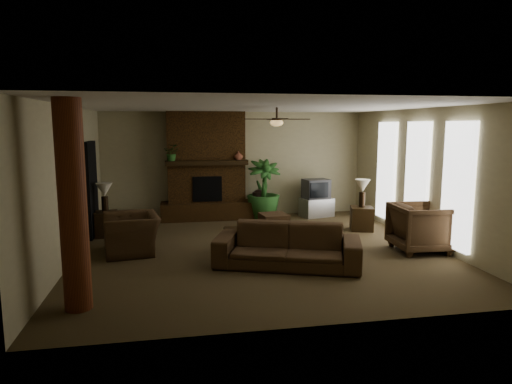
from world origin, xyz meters
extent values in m
plane|color=brown|center=(0.00, 0.00, 0.00)|extent=(7.00, 7.00, 0.00)
plane|color=silver|center=(0.00, 0.00, 2.80)|extent=(7.00, 7.00, 0.00)
plane|color=tan|center=(0.00, 3.50, 1.40)|extent=(7.00, 0.00, 7.00)
plane|color=tan|center=(0.00, -3.50, 1.40)|extent=(7.00, 0.00, 7.00)
plane|color=tan|center=(-3.50, 0.00, 1.40)|extent=(0.00, 7.00, 7.00)
plane|color=tan|center=(3.50, 0.00, 1.40)|extent=(0.00, 7.00, 7.00)
cube|color=#4E3014|center=(-0.80, 3.25, 1.40)|extent=(2.00, 0.50, 2.80)
cube|color=#4E3014|center=(-0.80, 3.15, 0.23)|extent=(2.40, 0.70, 0.45)
cube|color=black|center=(-0.80, 2.99, 0.82)|extent=(0.75, 0.04, 0.65)
cube|color=black|center=(-0.80, 2.97, 1.50)|extent=(2.10, 0.28, 0.12)
cube|color=white|center=(3.45, 1.60, 1.35)|extent=(0.08, 0.85, 2.35)
cube|color=white|center=(3.45, 0.20, 1.35)|extent=(0.08, 0.85, 2.35)
cube|color=white|center=(3.45, -1.20, 1.35)|extent=(0.08, 0.85, 2.35)
cylinder|color=brown|center=(-2.95, -2.40, 1.40)|extent=(0.36, 0.36, 2.80)
cube|color=black|center=(-3.44, 1.80, 1.05)|extent=(0.10, 1.00, 2.10)
cylinder|color=black|center=(0.40, 0.30, 2.68)|extent=(0.04, 0.04, 0.24)
cylinder|color=black|center=(0.40, 0.30, 2.56)|extent=(0.20, 0.20, 0.06)
ellipsoid|color=#F2BF72|center=(0.40, 0.30, 2.50)|extent=(0.26, 0.26, 0.14)
cube|color=black|center=(0.80, 0.30, 2.57)|extent=(0.55, 0.12, 0.01)
cube|color=black|center=(0.00, 0.30, 2.57)|extent=(0.55, 0.12, 0.01)
cube|color=black|center=(0.40, 0.70, 2.57)|extent=(0.12, 0.55, 0.01)
cube|color=black|center=(0.40, -0.10, 2.57)|extent=(0.12, 0.55, 0.01)
imported|color=#44301D|center=(0.28, -1.12, 0.49)|extent=(2.60, 1.54, 0.98)
imported|color=#44301D|center=(-2.47, 0.26, 0.50)|extent=(0.93, 1.26, 1.00)
imported|color=#44301D|center=(3.07, -0.68, 0.52)|extent=(1.00, 1.06, 1.04)
cube|color=black|center=(-0.09, -0.06, 0.40)|extent=(1.20, 0.70, 0.06)
cube|color=black|center=(-0.59, -0.31, 0.18)|extent=(0.07, 0.07, 0.37)
cube|color=black|center=(0.41, -0.31, 0.18)|extent=(0.07, 0.07, 0.37)
cube|color=black|center=(-0.59, 0.19, 0.18)|extent=(0.07, 0.07, 0.37)
cube|color=black|center=(0.41, 0.19, 0.18)|extent=(0.07, 0.07, 0.37)
cube|color=#44301D|center=(0.63, 1.54, 0.20)|extent=(0.66, 0.66, 0.40)
cube|color=#BCBCBE|center=(2.14, 2.94, 0.25)|extent=(0.96, 0.72, 0.50)
cube|color=#3D3D40|center=(2.11, 2.92, 0.76)|extent=(0.72, 0.59, 0.52)
cube|color=black|center=(2.11, 2.66, 0.76)|extent=(0.52, 0.11, 0.40)
cylinder|color=black|center=(0.56, 3.03, 0.35)|extent=(0.34, 0.34, 0.70)
sphere|color=black|center=(0.56, 3.03, 0.60)|extent=(0.34, 0.34, 0.34)
imported|color=#2A5923|center=(0.67, 2.93, 0.44)|extent=(1.01, 1.63, 0.87)
cube|color=black|center=(-3.15, 1.71, 0.28)|extent=(0.56, 0.56, 0.55)
cylinder|color=black|center=(-3.15, 1.66, 0.73)|extent=(0.17, 0.17, 0.35)
cone|color=silver|center=(-3.15, 1.66, 1.05)|extent=(0.43, 0.43, 0.30)
cube|color=black|center=(2.68, 1.21, 0.28)|extent=(0.62, 0.62, 0.55)
cylinder|color=black|center=(2.69, 1.25, 0.73)|extent=(0.17, 0.17, 0.35)
cone|color=silver|center=(2.69, 1.25, 1.05)|extent=(0.44, 0.44, 0.30)
imported|color=#2A5923|center=(-1.67, 2.93, 1.72)|extent=(0.46, 0.49, 0.33)
imported|color=brown|center=(0.02, 2.97, 1.67)|extent=(0.26, 0.26, 0.22)
imported|color=#999999|center=(-0.32, -0.05, 0.57)|extent=(0.22, 0.05, 0.29)
imported|color=#999999|center=(0.18, -0.16, 0.58)|extent=(0.21, 0.03, 0.29)
camera|label=1|loc=(-1.64, -8.48, 2.45)|focal=31.43mm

